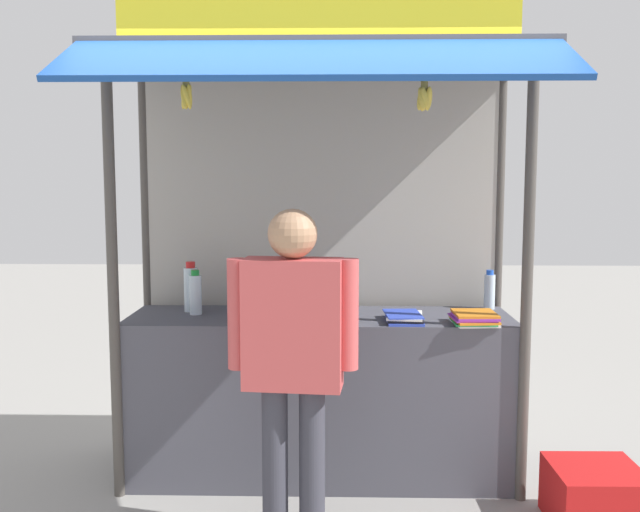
{
  "coord_description": "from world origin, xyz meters",
  "views": [
    {
      "loc": [
        0.1,
        -4.14,
        1.78
      ],
      "look_at": [
        0.0,
        0.0,
        1.31
      ],
      "focal_mm": 40.56,
      "sensor_mm": 36.0,
      "label": 1
    }
  ],
  "objects_px": {
    "magazine_stack_mid_left": "(404,317)",
    "banana_bunch_rightmost": "(424,98)",
    "water_bottle_front_right": "(317,295)",
    "water_bottle_far_left": "(489,291)",
    "plastic_crate": "(595,497)",
    "water_bottle_far_right": "(195,294)",
    "magazine_stack_back_left": "(474,318)",
    "water_bottle_left": "(191,288)",
    "vendor_person": "(293,346)",
    "banana_bunch_leftmost": "(186,95)",
    "magazine_stack_mid_right": "(271,318)"
  },
  "relations": [
    {
      "from": "water_bottle_front_right",
      "to": "banana_bunch_leftmost",
      "type": "relative_size",
      "value": 1.05
    },
    {
      "from": "water_bottle_front_right",
      "to": "plastic_crate",
      "type": "height_order",
      "value": "water_bottle_front_right"
    },
    {
      "from": "water_bottle_far_left",
      "to": "magazine_stack_mid_left",
      "type": "bearing_deg",
      "value": -144.72
    },
    {
      "from": "magazine_stack_back_left",
      "to": "water_bottle_far_right",
      "type": "bearing_deg",
      "value": 171.14
    },
    {
      "from": "water_bottle_far_right",
      "to": "magazine_stack_mid_right",
      "type": "relative_size",
      "value": 0.93
    },
    {
      "from": "water_bottle_front_right",
      "to": "banana_bunch_rightmost",
      "type": "height_order",
      "value": "banana_bunch_rightmost"
    },
    {
      "from": "water_bottle_front_right",
      "to": "water_bottle_far_left",
      "type": "xyz_separation_m",
      "value": [
        1.05,
        0.16,
        0.0
      ]
    },
    {
      "from": "water_bottle_far_left",
      "to": "magazine_stack_mid_right",
      "type": "relative_size",
      "value": 0.85
    },
    {
      "from": "water_bottle_left",
      "to": "magazine_stack_mid_left",
      "type": "bearing_deg",
      "value": -12.18
    },
    {
      "from": "water_bottle_front_right",
      "to": "magazine_stack_mid_right",
      "type": "relative_size",
      "value": 0.81
    },
    {
      "from": "vendor_person",
      "to": "water_bottle_far_right",
      "type": "bearing_deg",
      "value": -47.87
    },
    {
      "from": "magazine_stack_back_left",
      "to": "vendor_person",
      "type": "height_order",
      "value": "vendor_person"
    },
    {
      "from": "magazine_stack_mid_right",
      "to": "vendor_person",
      "type": "height_order",
      "value": "vendor_person"
    },
    {
      "from": "water_bottle_left",
      "to": "water_bottle_far_right",
      "type": "bearing_deg",
      "value": -64.24
    },
    {
      "from": "magazine_stack_mid_left",
      "to": "vendor_person",
      "type": "distance_m",
      "value": 0.89
    },
    {
      "from": "water_bottle_front_right",
      "to": "banana_bunch_rightmost",
      "type": "bearing_deg",
      "value": -41.57
    },
    {
      "from": "water_bottle_far_right",
      "to": "banana_bunch_rightmost",
      "type": "distance_m",
      "value": 1.72
    },
    {
      "from": "water_bottle_far_right",
      "to": "magazine_stack_back_left",
      "type": "bearing_deg",
      "value": -8.86
    },
    {
      "from": "magazine_stack_back_left",
      "to": "plastic_crate",
      "type": "distance_m",
      "value": 1.08
    },
    {
      "from": "magazine_stack_mid_left",
      "to": "magazine_stack_back_left",
      "type": "xyz_separation_m",
      "value": [
        0.38,
        -0.07,
        0.01
      ]
    },
    {
      "from": "magazine_stack_mid_left",
      "to": "plastic_crate",
      "type": "xyz_separation_m",
      "value": [
        0.93,
        -0.46,
        -0.83
      ]
    },
    {
      "from": "water_bottle_front_right",
      "to": "banana_bunch_leftmost",
      "type": "xyz_separation_m",
      "value": [
        -0.65,
        -0.49,
        1.11
      ]
    },
    {
      "from": "magazine_stack_mid_right",
      "to": "vendor_person",
      "type": "xyz_separation_m",
      "value": [
        0.16,
        -0.6,
        -0.01
      ]
    },
    {
      "from": "magazine_stack_mid_left",
      "to": "banana_bunch_rightmost",
      "type": "height_order",
      "value": "banana_bunch_rightmost"
    },
    {
      "from": "water_bottle_front_right",
      "to": "vendor_person",
      "type": "xyz_separation_m",
      "value": [
        -0.09,
        -0.9,
        -0.09
      ]
    },
    {
      "from": "banana_bunch_rightmost",
      "to": "water_bottle_far_right",
      "type": "bearing_deg",
      "value": 160.98
    },
    {
      "from": "water_bottle_far_right",
      "to": "plastic_crate",
      "type": "xyz_separation_m",
      "value": [
        2.14,
        -0.64,
        -0.93
      ]
    },
    {
      "from": "vendor_person",
      "to": "banana_bunch_leftmost",
      "type": "bearing_deg",
      "value": -29.96
    },
    {
      "from": "magazine_stack_mid_left",
      "to": "banana_bunch_leftmost",
      "type": "relative_size",
      "value": 1.4
    },
    {
      "from": "banana_bunch_rightmost",
      "to": "banana_bunch_leftmost",
      "type": "relative_size",
      "value": 1.06
    },
    {
      "from": "banana_bunch_leftmost",
      "to": "magazine_stack_back_left",
      "type": "bearing_deg",
      "value": 7.18
    },
    {
      "from": "water_bottle_far_left",
      "to": "vendor_person",
      "type": "distance_m",
      "value": 1.56
    },
    {
      "from": "banana_bunch_leftmost",
      "to": "plastic_crate",
      "type": "height_order",
      "value": "banana_bunch_leftmost"
    },
    {
      "from": "water_bottle_front_right",
      "to": "magazine_stack_mid_left",
      "type": "distance_m",
      "value": 0.55
    },
    {
      "from": "water_bottle_front_right",
      "to": "vendor_person",
      "type": "bearing_deg",
      "value": -95.81
    },
    {
      "from": "water_bottle_far_right",
      "to": "magazine_stack_mid_left",
      "type": "relative_size",
      "value": 0.86
    },
    {
      "from": "water_bottle_left",
      "to": "vendor_person",
      "type": "relative_size",
      "value": 0.18
    },
    {
      "from": "water_bottle_far_right",
      "to": "magazine_stack_back_left",
      "type": "relative_size",
      "value": 0.93
    },
    {
      "from": "water_bottle_far_right",
      "to": "magazine_stack_mid_left",
      "type": "height_order",
      "value": "water_bottle_far_right"
    },
    {
      "from": "magazine_stack_back_left",
      "to": "magazine_stack_mid_left",
      "type": "bearing_deg",
      "value": 169.31
    },
    {
      "from": "banana_bunch_rightmost",
      "to": "vendor_person",
      "type": "relative_size",
      "value": 0.14
    },
    {
      "from": "water_bottle_left",
      "to": "water_bottle_far_left",
      "type": "height_order",
      "value": "water_bottle_left"
    },
    {
      "from": "water_bottle_far_right",
      "to": "banana_bunch_rightmost",
      "type": "relative_size",
      "value": 1.14
    },
    {
      "from": "banana_bunch_leftmost",
      "to": "vendor_person",
      "type": "bearing_deg",
      "value": -35.54
    },
    {
      "from": "magazine_stack_back_left",
      "to": "water_bottle_left",
      "type": "bearing_deg",
      "value": 168.16
    },
    {
      "from": "water_bottle_left",
      "to": "magazine_stack_back_left",
      "type": "xyz_separation_m",
      "value": [
        1.63,
        -0.34,
        -0.11
      ]
    },
    {
      "from": "water_bottle_far_left",
      "to": "banana_bunch_rightmost",
      "type": "bearing_deg",
      "value": -127.07
    },
    {
      "from": "water_bottle_far_right",
      "to": "magazine_stack_back_left",
      "type": "xyz_separation_m",
      "value": [
        1.58,
        -0.25,
        -0.09
      ]
    },
    {
      "from": "water_bottle_left",
      "to": "banana_bunch_leftmost",
      "type": "relative_size",
      "value": 1.37
    },
    {
      "from": "water_bottle_left",
      "to": "water_bottle_far_right",
      "type": "distance_m",
      "value": 0.11
    }
  ]
}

